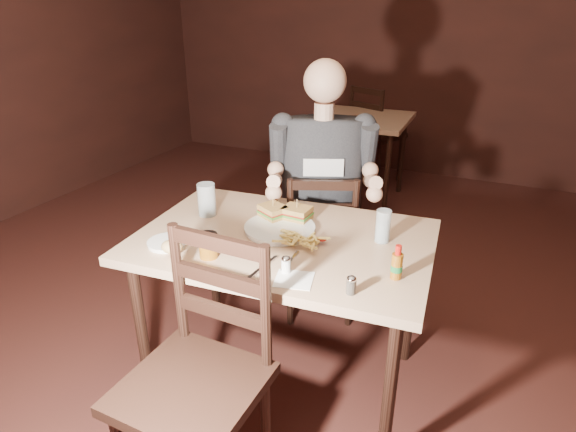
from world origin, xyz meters
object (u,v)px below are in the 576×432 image
at_px(glass_left, 207,200).
at_px(glass_right, 383,226).
at_px(bg_table, 362,127).
at_px(bg_chair_far, 377,134).
at_px(hot_sauce, 397,262).
at_px(chair_far, 320,242).
at_px(diner, 323,159).
at_px(bg_chair_near, 341,172).
at_px(dinner_plate, 280,229).
at_px(syrup_dispenser, 208,246).
at_px(side_plate, 168,243).
at_px(main_table, 283,253).
at_px(chair_near, 191,387).

relative_size(glass_left, glass_right, 1.09).
relative_size(bg_table, bg_chair_far, 0.85).
xyz_separation_m(glass_right, hot_sauce, (0.12, -0.27, -0.00)).
bearing_deg(hot_sauce, chair_far, 127.81).
xyz_separation_m(chair_far, diner, (0.02, -0.05, 0.51)).
bearing_deg(bg_chair_near, dinner_plate, -98.88).
distance_m(glass_right, hot_sauce, 0.30).
bearing_deg(chair_far, syrup_dispenser, 58.38).
distance_m(chair_far, diner, 0.51).
height_order(syrup_dispenser, side_plate, syrup_dispenser).
xyz_separation_m(glass_left, syrup_dispenser, (0.24, -0.35, -0.03)).
distance_m(main_table, bg_chair_far, 3.00).
distance_m(bg_chair_near, glass_right, 1.93).
relative_size(glass_left, side_plate, 0.96).
xyz_separation_m(chair_near, diner, (-0.00, 1.24, 0.46)).
relative_size(bg_table, syrup_dispenser, 8.05).
height_order(main_table, bg_table, same).
bearing_deg(glass_left, bg_chair_far, 88.66).
bearing_deg(hot_sauce, glass_left, 168.34).
bearing_deg(glass_right, diner, 135.57).
bearing_deg(main_table, syrup_dispenser, -124.69).
distance_m(bg_table, glass_right, 2.41).
relative_size(main_table, diner, 1.34).
bearing_deg(glass_left, bg_chair_near, 87.85).
bearing_deg(syrup_dispenser, chair_near, -72.21).
height_order(bg_chair_far, glass_left, bg_chair_far).
bearing_deg(chair_near, side_plate, 134.21).
relative_size(bg_chair_near, syrup_dispenser, 8.42).
bearing_deg(bg_chair_far, glass_left, 110.92).
xyz_separation_m(dinner_plate, hot_sauce, (0.56, -0.18, 0.06)).
bearing_deg(chair_far, glass_left, 32.93).
distance_m(chair_near, dinner_plate, 0.78).
bearing_deg(side_plate, main_table, 32.94).
distance_m(chair_near, bg_chair_far, 3.66).
xyz_separation_m(glass_right, side_plate, (-0.81, -0.41, -0.07)).
bearing_deg(glass_right, bg_chair_far, 105.05).
distance_m(main_table, chair_near, 0.70).
xyz_separation_m(chair_near, syrup_dispenser, (-0.16, 0.39, 0.33)).
height_order(diner, side_plate, diner).
bearing_deg(glass_right, chair_far, 133.86).
xyz_separation_m(dinner_plate, glass_left, (-0.39, 0.02, 0.07)).
xyz_separation_m(bg_table, bg_chair_far, (-0.00, 0.55, -0.20)).
height_order(glass_right, side_plate, glass_right).
relative_size(bg_table, hot_sauce, 6.05).
bearing_deg(bg_chair_near, main_table, -97.95).
relative_size(main_table, glass_right, 9.32).
xyz_separation_m(main_table, chair_near, (-0.03, -0.68, -0.20)).
relative_size(chair_near, syrup_dispenser, 9.72).
xyz_separation_m(chair_near, bg_chair_far, (-0.33, 3.64, -0.01)).
relative_size(diner, glass_left, 6.37).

